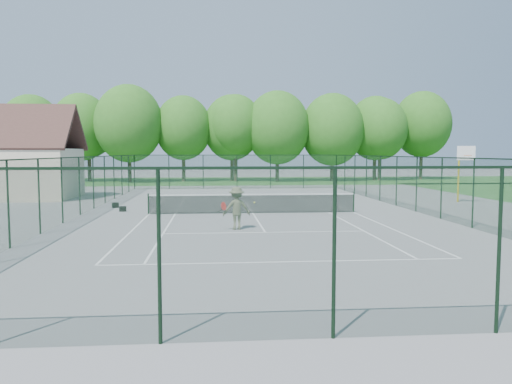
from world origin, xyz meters
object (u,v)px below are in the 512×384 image
(tennis_net, at_px, (253,203))
(sports_bag_a, at_px, (115,205))
(basketball_goal, at_px, (463,163))
(tennis_player, at_px, (237,208))

(tennis_net, height_order, sports_bag_a, tennis_net)
(basketball_goal, relative_size, tennis_player, 2.02)
(basketball_goal, bearing_deg, sports_bag_a, -177.15)
(sports_bag_a, relative_size, tennis_player, 0.21)
(sports_bag_a, xyz_separation_m, tennis_player, (6.72, -8.80, 0.75))
(tennis_player, bearing_deg, tennis_net, 78.47)
(tennis_player, bearing_deg, basketball_goal, 33.40)
(tennis_net, bearing_deg, basketball_goal, 17.54)
(basketball_goal, bearing_deg, tennis_player, -146.60)
(tennis_net, height_order, tennis_player, tennis_player)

